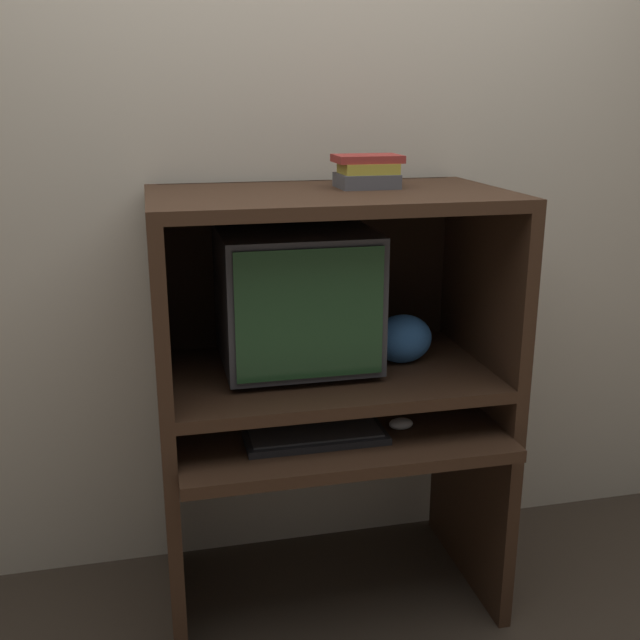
{
  "coord_description": "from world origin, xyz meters",
  "views": [
    {
      "loc": [
        -0.51,
        -1.8,
        1.6
      ],
      "look_at": [
        -0.03,
        0.31,
        0.96
      ],
      "focal_mm": 42.0,
      "sensor_mm": 36.0,
      "label": 1
    }
  ],
  "objects_px": {
    "crt_monitor": "(296,298)",
    "snack_bag": "(402,339)",
    "keyboard": "(316,436)",
    "mouse": "(401,424)",
    "book_stack": "(367,171)"
  },
  "relations": [
    {
      "from": "crt_monitor",
      "to": "snack_bag",
      "type": "bearing_deg",
      "value": -5.84
    },
    {
      "from": "book_stack",
      "to": "mouse",
      "type": "bearing_deg",
      "value": -77.57
    },
    {
      "from": "snack_bag",
      "to": "book_stack",
      "type": "height_order",
      "value": "book_stack"
    },
    {
      "from": "crt_monitor",
      "to": "keyboard",
      "type": "xyz_separation_m",
      "value": [
        0.01,
        -0.23,
        -0.36
      ]
    },
    {
      "from": "mouse",
      "to": "book_stack",
      "type": "relative_size",
      "value": 0.38
    },
    {
      "from": "mouse",
      "to": "snack_bag",
      "type": "relative_size",
      "value": 0.39
    },
    {
      "from": "snack_bag",
      "to": "book_stack",
      "type": "relative_size",
      "value": 0.96
    },
    {
      "from": "keyboard",
      "to": "mouse",
      "type": "bearing_deg",
      "value": 4.28
    },
    {
      "from": "mouse",
      "to": "snack_bag",
      "type": "distance_m",
      "value": 0.28
    },
    {
      "from": "crt_monitor",
      "to": "mouse",
      "type": "bearing_deg",
      "value": -37.21
    },
    {
      "from": "snack_bag",
      "to": "book_stack",
      "type": "distance_m",
      "value": 0.53
    },
    {
      "from": "crt_monitor",
      "to": "snack_bag",
      "type": "distance_m",
      "value": 0.36
    },
    {
      "from": "keyboard",
      "to": "mouse",
      "type": "distance_m",
      "value": 0.27
    },
    {
      "from": "mouse",
      "to": "keyboard",
      "type": "bearing_deg",
      "value": -175.72
    },
    {
      "from": "mouse",
      "to": "crt_monitor",
      "type": "bearing_deg",
      "value": 142.79
    }
  ]
}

